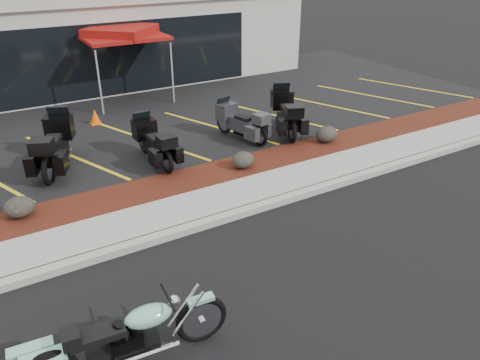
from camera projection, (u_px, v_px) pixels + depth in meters
ground at (253, 239)px, 9.36m from camera, size 90.00×90.00×0.00m
curb at (230, 215)px, 10.02m from camera, size 24.00×0.25×0.15m
sidewalk at (215, 202)px, 10.55m from camera, size 24.00×1.20×0.15m
mulch_bed at (192, 181)px, 11.47m from camera, size 24.00×1.20×0.16m
upper_lot at (123, 118)px, 15.62m from camera, size 26.00×9.60×0.15m
dealership_building at (70, 31)px, 19.55m from camera, size 18.00×8.16×4.00m
boulder_left at (19, 207)px, 9.72m from camera, size 0.63×0.52×0.45m
boulder_mid at (243, 160)px, 11.86m from camera, size 0.60×0.50×0.42m
boulder_right at (326, 134)px, 13.41m from camera, size 0.65×0.54×0.46m
hero_cruiser at (201, 313)px, 6.74m from camera, size 3.00×0.99×1.04m
touring_black_front at (61, 131)px, 12.38m from camera, size 1.79×2.55×1.39m
touring_black_mid at (143, 132)px, 12.56m from camera, size 0.85×2.07×1.19m
touring_grey at (224, 115)px, 13.89m from camera, size 1.23×2.09×1.14m
touring_black_rear at (281, 103)px, 14.65m from camera, size 1.70×2.44×1.33m
traffic_cone at (95, 117)px, 14.78m from camera, size 0.33×0.33×0.47m
popup_canopy at (121, 34)px, 16.26m from camera, size 3.36×3.36×2.57m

